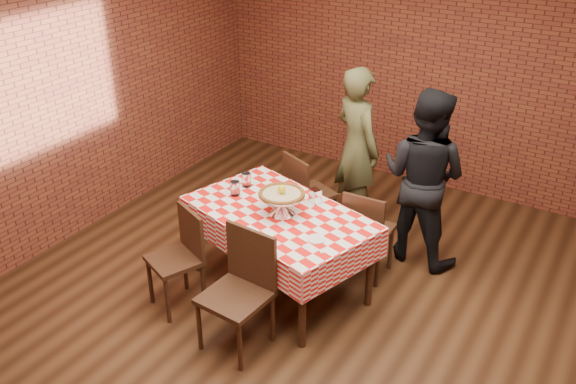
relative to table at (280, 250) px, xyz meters
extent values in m
plane|color=black|center=(0.50, -0.36, -0.38)|extent=(6.00, 6.00, 0.00)
plane|color=maroon|center=(0.50, 2.64, 1.08)|extent=(5.50, 0.00, 5.50)
cube|color=#3E2717|center=(0.00, 0.00, 0.00)|extent=(1.75, 1.34, 0.75)
cylinder|color=#C8B789|center=(0.03, -0.01, 0.56)|extent=(0.54, 0.54, 0.03)
ellipsoid|color=yellow|center=(0.03, -0.01, 0.61)|extent=(0.09, 0.09, 0.08)
cylinder|color=white|center=(-0.49, 0.06, 0.45)|extent=(0.10, 0.10, 0.13)
cylinder|color=white|center=(-0.50, 0.24, 0.45)|extent=(0.10, 0.10, 0.13)
cylinder|color=white|center=(0.47, -0.22, 0.39)|extent=(0.18, 0.18, 0.01)
cube|color=white|center=(0.45, -0.35, 0.39)|extent=(0.05, 0.04, 0.00)
cube|color=white|center=(0.59, -0.35, 0.39)|extent=(0.06, 0.06, 0.00)
cube|color=silver|center=(0.18, 0.29, 0.45)|extent=(0.12, 0.11, 0.13)
imported|color=#4F502D|center=(0.04, 1.41, 0.45)|extent=(0.72, 0.63, 1.65)
imported|color=black|center=(0.85, 1.10, 0.45)|extent=(0.88, 0.72, 1.66)
camera|label=1|loc=(2.37, -3.79, 2.91)|focal=38.58mm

